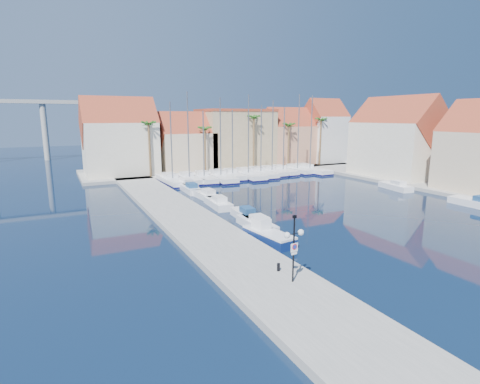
% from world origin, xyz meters
% --- Properties ---
extents(ground, '(260.00, 260.00, 0.00)m').
position_xyz_m(ground, '(0.00, 0.00, 0.00)').
color(ground, black).
rests_on(ground, ground).
extents(quay_west, '(6.00, 77.00, 0.50)m').
position_xyz_m(quay_west, '(-9.00, 13.50, 0.25)').
color(quay_west, gray).
rests_on(quay_west, ground).
extents(shore_north, '(54.00, 16.00, 0.50)m').
position_xyz_m(shore_north, '(10.00, 48.00, 0.25)').
color(shore_north, gray).
rests_on(shore_north, ground).
extents(shore_east, '(12.00, 60.00, 0.50)m').
position_xyz_m(shore_east, '(32.00, 15.00, 0.25)').
color(shore_east, gray).
rests_on(shore_east, ground).
extents(lamp_post, '(1.45, 0.48, 4.28)m').
position_xyz_m(lamp_post, '(-8.01, -3.57, 3.31)').
color(lamp_post, black).
rests_on(lamp_post, quay_west).
extents(bollard, '(0.21, 0.21, 0.52)m').
position_xyz_m(bollard, '(-7.92, -1.77, 0.76)').
color(bollard, black).
rests_on(bollard, quay_west).
extents(fishing_boat, '(2.45, 5.50, 1.86)m').
position_xyz_m(fishing_boat, '(-4.78, 4.92, 0.62)').
color(fishing_boat, navy).
rests_on(fishing_boat, ground).
extents(motorboat_west_0, '(1.95, 5.65, 1.40)m').
position_xyz_m(motorboat_west_0, '(-3.78, 8.59, 0.51)').
color(motorboat_west_0, white).
rests_on(motorboat_west_0, ground).
extents(motorboat_west_1, '(2.05, 5.15, 1.40)m').
position_xyz_m(motorboat_west_1, '(-3.21, 12.03, 0.51)').
color(motorboat_west_1, white).
rests_on(motorboat_west_1, ground).
extents(motorboat_west_2, '(2.17, 5.75, 1.40)m').
position_xyz_m(motorboat_west_2, '(-3.62, 18.36, 0.51)').
color(motorboat_west_2, white).
rests_on(motorboat_west_2, ground).
extents(motorboat_west_3, '(2.04, 5.61, 1.40)m').
position_xyz_m(motorboat_west_3, '(-3.22, 23.02, 0.51)').
color(motorboat_west_3, white).
rests_on(motorboat_west_3, ground).
extents(motorboat_west_4, '(2.02, 5.62, 1.40)m').
position_xyz_m(motorboat_west_4, '(-3.60, 28.26, 0.51)').
color(motorboat_west_4, white).
rests_on(motorboat_west_4, ground).
extents(motorboat_west_5, '(2.35, 6.06, 1.40)m').
position_xyz_m(motorboat_west_5, '(-3.18, 32.17, 0.51)').
color(motorboat_west_5, white).
rests_on(motorboat_west_5, ground).
extents(motorboat_west_6, '(2.43, 6.32, 1.40)m').
position_xyz_m(motorboat_west_6, '(-3.95, 37.23, 0.51)').
color(motorboat_west_6, white).
rests_on(motorboat_west_6, ground).
extents(motorboat_east_1, '(2.67, 5.80, 1.40)m').
position_xyz_m(motorboat_east_1, '(23.99, 16.60, 0.51)').
color(motorboat_east_1, white).
rests_on(motorboat_east_1, ground).
extents(sailboat_0, '(3.01, 10.06, 12.78)m').
position_xyz_m(sailboat_0, '(-4.11, 36.08, 0.59)').
color(sailboat_0, white).
rests_on(sailboat_0, ground).
extents(sailboat_1, '(2.57, 8.85, 14.33)m').
position_xyz_m(sailboat_1, '(-1.29, 36.13, 0.64)').
color(sailboat_1, white).
rests_on(sailboat_1, ground).
extents(sailboat_2, '(3.25, 9.54, 11.44)m').
position_xyz_m(sailboat_2, '(1.30, 36.07, 0.58)').
color(sailboat_2, white).
rests_on(sailboat_2, ground).
extents(sailboat_3, '(3.63, 11.03, 13.54)m').
position_xyz_m(sailboat_3, '(4.15, 35.83, 0.58)').
color(sailboat_3, white).
rests_on(sailboat_3, ground).
extents(sailboat_4, '(2.82, 8.72, 11.65)m').
position_xyz_m(sailboat_4, '(6.71, 36.56, 0.60)').
color(sailboat_4, white).
rests_on(sailboat_4, ground).
extents(sailboat_5, '(3.28, 10.81, 14.16)m').
position_xyz_m(sailboat_5, '(9.45, 36.08, 0.59)').
color(sailboat_5, white).
rests_on(sailboat_5, ground).
extents(sailboat_6, '(2.60, 9.79, 12.48)m').
position_xyz_m(sailboat_6, '(12.16, 36.45, 0.59)').
color(sailboat_6, white).
rests_on(sailboat_6, ground).
extents(sailboat_7, '(2.66, 8.18, 13.34)m').
position_xyz_m(sailboat_7, '(14.75, 36.84, 0.64)').
color(sailboat_7, white).
rests_on(sailboat_7, ground).
extents(sailboat_8, '(2.53, 8.40, 12.28)m').
position_xyz_m(sailboat_8, '(17.30, 37.05, 0.61)').
color(sailboat_8, white).
rests_on(sailboat_8, ground).
extents(sailboat_9, '(2.76, 8.31, 14.52)m').
position_xyz_m(sailboat_9, '(20.32, 36.83, 0.66)').
color(sailboat_9, white).
rests_on(sailboat_9, ground).
extents(sailboat_10, '(3.78, 11.04, 14.30)m').
position_xyz_m(sailboat_10, '(22.70, 36.30, 0.59)').
color(sailboat_10, white).
rests_on(sailboat_10, ground).
extents(building_0, '(12.30, 9.00, 13.50)m').
position_xyz_m(building_0, '(-10.00, 47.00, 6.52)').
color(building_0, beige).
rests_on(building_0, shore_north).
extents(building_1, '(10.30, 8.00, 11.00)m').
position_xyz_m(building_1, '(2.00, 47.00, 5.30)').
color(building_1, beige).
rests_on(building_1, shore_north).
extents(building_2, '(14.20, 10.20, 11.50)m').
position_xyz_m(building_2, '(13.00, 48.00, 6.26)').
color(building_2, tan).
rests_on(building_2, shore_north).
extents(building_3, '(10.30, 8.00, 12.00)m').
position_xyz_m(building_3, '(25.00, 47.00, 5.86)').
color(building_3, tan).
rests_on(building_3, shore_north).
extents(building_4, '(8.30, 8.00, 14.00)m').
position_xyz_m(building_4, '(34.00, 46.00, 6.97)').
color(building_4, silver).
rests_on(building_4, shore_north).
extents(building_6, '(9.00, 14.30, 13.50)m').
position_xyz_m(building_6, '(32.00, 24.00, 6.52)').
color(building_6, beige).
rests_on(building_6, shore_east).
extents(palm_0, '(2.60, 2.60, 10.15)m').
position_xyz_m(palm_0, '(-6.00, 42.00, 9.08)').
color(palm_0, brown).
rests_on(palm_0, shore_north).
extents(palm_1, '(2.60, 2.60, 9.15)m').
position_xyz_m(palm_1, '(4.00, 42.00, 8.14)').
color(palm_1, brown).
rests_on(palm_1, shore_north).
extents(palm_2, '(2.60, 2.60, 11.15)m').
position_xyz_m(palm_2, '(14.00, 42.00, 10.02)').
color(palm_2, brown).
rests_on(palm_2, shore_north).
extents(palm_3, '(2.60, 2.60, 9.65)m').
position_xyz_m(palm_3, '(22.00, 42.00, 8.61)').
color(palm_3, brown).
rests_on(palm_3, shore_north).
extents(palm_4, '(2.60, 2.60, 10.65)m').
position_xyz_m(palm_4, '(30.00, 42.00, 9.55)').
color(palm_4, brown).
rests_on(palm_4, shore_north).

